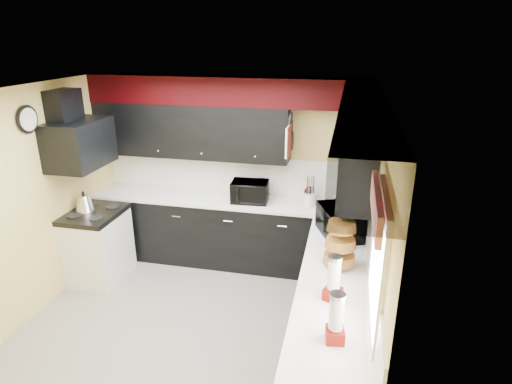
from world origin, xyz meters
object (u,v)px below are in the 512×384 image
Objects in this scene: utensil_crock at (310,199)px; kettle at (84,203)px; microwave at (340,222)px; toaster_oven at (250,192)px; knife_block at (309,195)px.

kettle is (-2.72, -0.73, 0.00)m from utensil_crock.
microwave reaches higher than kettle.
toaster_oven is 2.05× the size of kettle.
toaster_oven reaches higher than knife_block.
knife_block is at bearing 99.84° from utensil_crock.
kettle is (-3.12, 0.06, -0.07)m from microwave.
kettle is at bearing -164.97° from utensil_crock.
microwave is 0.97m from knife_block.
knife_block is at bearing 4.84° from toaster_oven.
toaster_oven reaches higher than utensil_crock.
microwave is 2.47× the size of kettle.
toaster_oven is 0.83× the size of microwave.
toaster_oven is 0.77m from knife_block.
toaster_oven is at bearing 19.71° from kettle.
microwave is 2.77× the size of knife_block.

